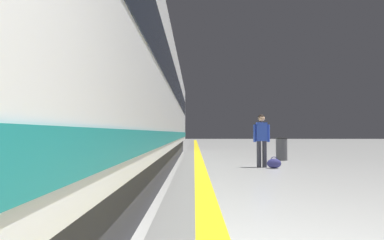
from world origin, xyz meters
TOP-DOWN VIEW (x-y plane):
  - safety_line_strip at (-0.76, 10.00)m, footprint 0.36×80.00m
  - tactile_edge_band at (-1.12, 10.00)m, footprint 0.69×80.00m
  - high_speed_train at (-2.93, 6.60)m, footprint 2.94×29.32m
  - passenger_near at (1.20, 10.64)m, footprint 0.52×0.22m
  - duffel_bag_near at (1.52, 10.36)m, footprint 0.44×0.26m
  - waste_bin at (2.53, 13.31)m, footprint 0.46×0.46m

SIDE VIEW (x-z plane):
  - tactile_edge_band at x=-1.12m, z-range 0.00..0.01m
  - safety_line_strip at x=-0.76m, z-range 0.00..0.01m
  - duffel_bag_near at x=1.52m, z-range -0.03..0.33m
  - waste_bin at x=2.53m, z-range 0.00..0.91m
  - passenger_near at x=1.20m, z-range 0.14..1.82m
  - high_speed_train at x=-2.93m, z-range 0.02..4.99m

